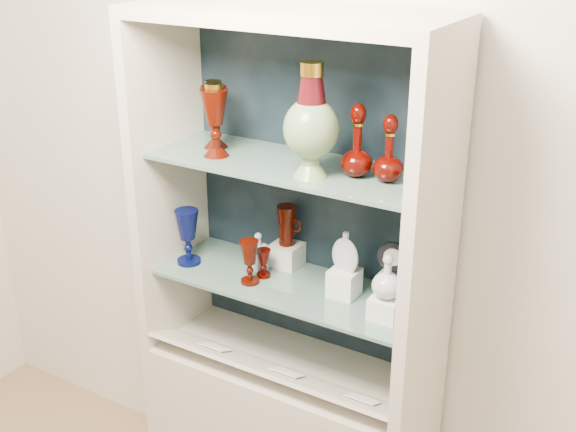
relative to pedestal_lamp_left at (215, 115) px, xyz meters
The scene contains 29 objects.
wall_back 0.40m from the pedestal_lamp_left, 30.79° to the left, with size 3.50×0.02×2.80m, color beige.
cabinet_back_panel 0.43m from the pedestal_lamp_left, 26.44° to the left, with size 0.98×0.02×1.15m, color black.
cabinet_side_left 0.31m from the pedestal_lamp_left, 167.59° to the right, with size 0.04×0.40×1.15m, color beige.
cabinet_side_right 0.83m from the pedestal_lamp_left, ahead, with size 0.04×0.40×1.15m, color beige.
cabinet_top_cap 0.46m from the pedestal_lamp_left, ahead, with size 1.00×0.40×0.04m, color beige.
shelf_lower 0.62m from the pedestal_lamp_left, ahead, with size 0.92×0.34×0.01m, color slate.
shelf_upper 0.33m from the pedestal_lamp_left, ahead, with size 0.92×0.34×0.01m, color slate.
label_ledge 0.87m from the pedestal_lamp_left, 26.03° to the right, with size 0.92×0.18×0.01m, color beige.
label_card_0 0.88m from the pedestal_lamp_left, 21.96° to the right, with size 0.10×0.07×0.00m, color white.
label_card_1 0.80m from the pedestal_lamp_left, 63.20° to the right, with size 0.10×0.07×0.00m, color white.
label_card_2 1.03m from the pedestal_lamp_left, 13.06° to the right, with size 0.10×0.07×0.00m, color white.
pedestal_lamp_left is the anchor object (origin of this frame).
pedestal_lamp_right 0.09m from the pedestal_lamp_left, 52.36° to the right, with size 0.09×0.09×0.23m, color #3F0C03, non-canonical shape.
enamel_urn 0.43m from the pedestal_lamp_left, 12.11° to the right, with size 0.16×0.16×0.34m, color #074126, non-canonical shape.
ruby_decanter_a 0.53m from the pedestal_lamp_left, ahead, with size 0.10×0.10×0.25m, color #420400, non-canonical shape.
ruby_decanter_b 0.63m from the pedestal_lamp_left, ahead, with size 0.09×0.09×0.21m, color #420400, non-canonical shape.
lidded_bowl 0.75m from the pedestal_lamp_left, ahead, with size 0.07×0.07×0.08m, color #420400, non-canonical shape.
cobalt_goblet 0.45m from the pedestal_lamp_left, 138.88° to the right, with size 0.08×0.08×0.20m, color #060C44, non-canonical shape.
ruby_goblet_tall 0.50m from the pedestal_lamp_left, 24.95° to the right, with size 0.06×0.06×0.15m, color #3F0C03, non-canonical shape.
ruby_goblet_small 0.52m from the pedestal_lamp_left, ahead, with size 0.05×0.05×0.10m, color #420400, non-canonical shape.
riser_ruby_pitcher 0.55m from the pedestal_lamp_left, 22.13° to the left, with size 0.10×0.10×0.08m, color silver.
ruby_pitcher 0.45m from the pedestal_lamp_left, 22.13° to the left, with size 0.11×0.07×0.14m, color #3F0C03, non-canonical shape.
clear_square_bottle 0.49m from the pedestal_lamp_left, ahead, with size 0.05×0.05×0.14m, color #ABB7C5, non-canonical shape.
riser_flat_flask 0.69m from the pedestal_lamp_left, ahead, with size 0.09×0.09×0.09m, color silver.
flat_flask 0.62m from the pedestal_lamp_left, ahead, with size 0.10×0.04×0.14m, color silver, non-canonical shape.
riser_clear_round_decanter 0.83m from the pedestal_lamp_left, ahead, with size 0.09×0.09×0.07m, color silver.
clear_round_decanter 0.78m from the pedestal_lamp_left, ahead, with size 0.09×0.09×0.14m, color #ABB7C5, non-canonical shape.
riser_cameo_medallion 0.80m from the pedestal_lamp_left, ahead, with size 0.08×0.08×0.10m, color silver.
cameo_medallion 0.74m from the pedestal_lamp_left, ahead, with size 0.10×0.04×0.11m, color black, non-canonical shape.
Camera 1 is at (1.09, -0.29, 2.19)m, focal length 45.00 mm.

